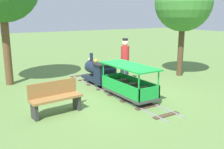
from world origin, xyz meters
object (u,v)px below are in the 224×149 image
at_px(oak_tree_far, 184,3).
at_px(passenger_car, 129,85).
at_px(park_bench, 55,98).
at_px(conductor_person, 125,57).
at_px(locomotive, 99,72).

bearing_deg(oak_tree_far, passenger_car, -159.32).
distance_m(park_bench, oak_tree_far, 6.40).
relative_size(park_bench, oak_tree_far, 0.33).
distance_m(passenger_car, conductor_person, 1.88).
bearing_deg(conductor_person, park_bench, -154.24).
relative_size(passenger_car, oak_tree_far, 0.50).
height_order(locomotive, conductor_person, conductor_person).
relative_size(locomotive, conductor_person, 0.89).
bearing_deg(park_bench, passenger_car, -0.07).
bearing_deg(oak_tree_far, locomotive, 173.13).
xyz_separation_m(locomotive, oak_tree_far, (3.52, -0.42, 2.39)).
height_order(passenger_car, oak_tree_far, oak_tree_far).
height_order(conductor_person, oak_tree_far, oak_tree_far).
height_order(locomotive, oak_tree_far, oak_tree_far).
bearing_deg(locomotive, park_bench, -142.08).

